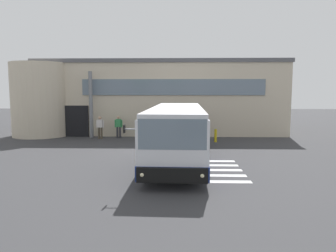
{
  "coord_description": "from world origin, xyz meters",
  "views": [
    {
      "loc": [
        1.31,
        -17.84,
        3.49
      ],
      "look_at": [
        0.78,
        0.03,
        1.5
      ],
      "focal_mm": 33.43,
      "sensor_mm": 36.0,
      "label": 1
    }
  ],
  "objects_px": {
    "passenger_near_column": "(100,126)",
    "safety_bollard_yellow": "(216,136)",
    "entry_support_column": "(91,105)",
    "bus_main_foreground": "(177,134)",
    "passenger_by_doorway": "(119,126)"
  },
  "relations": [
    {
      "from": "entry_support_column",
      "to": "passenger_near_column",
      "type": "distance_m",
      "value": 1.81
    },
    {
      "from": "bus_main_foreground",
      "to": "safety_bollard_yellow",
      "type": "bearing_deg",
      "value": 64.56
    },
    {
      "from": "passenger_near_column",
      "to": "passenger_by_doorway",
      "type": "relative_size",
      "value": 1.0
    },
    {
      "from": "entry_support_column",
      "to": "passenger_by_doorway",
      "type": "relative_size",
      "value": 2.97
    },
    {
      "from": "entry_support_column",
      "to": "passenger_near_column",
      "type": "xyz_separation_m",
      "value": [
        0.8,
        -0.56,
        -1.52
      ]
    },
    {
      "from": "bus_main_foreground",
      "to": "passenger_near_column",
      "type": "bearing_deg",
      "value": 129.61
    },
    {
      "from": "passenger_by_doorway",
      "to": "passenger_near_column",
      "type": "bearing_deg",
      "value": -164.68
    },
    {
      "from": "entry_support_column",
      "to": "safety_bollard_yellow",
      "type": "xyz_separation_m",
      "value": [
        9.12,
        -1.8,
        -2.04
      ]
    },
    {
      "from": "entry_support_column",
      "to": "safety_bollard_yellow",
      "type": "height_order",
      "value": "entry_support_column"
    },
    {
      "from": "bus_main_foreground",
      "to": "passenger_by_doorway",
      "type": "distance_m",
      "value": 8.42
    },
    {
      "from": "passenger_near_column",
      "to": "safety_bollard_yellow",
      "type": "bearing_deg",
      "value": -8.46
    },
    {
      "from": "bus_main_foreground",
      "to": "passenger_by_doorway",
      "type": "xyz_separation_m",
      "value": [
        -4.37,
        7.19,
        -0.4
      ]
    },
    {
      "from": "passenger_by_doorway",
      "to": "safety_bollard_yellow",
      "type": "distance_m",
      "value": 7.22
    },
    {
      "from": "bus_main_foreground",
      "to": "passenger_by_doorway",
      "type": "bearing_deg",
      "value": 121.28
    },
    {
      "from": "passenger_near_column",
      "to": "safety_bollard_yellow",
      "type": "distance_m",
      "value": 8.42
    }
  ]
}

